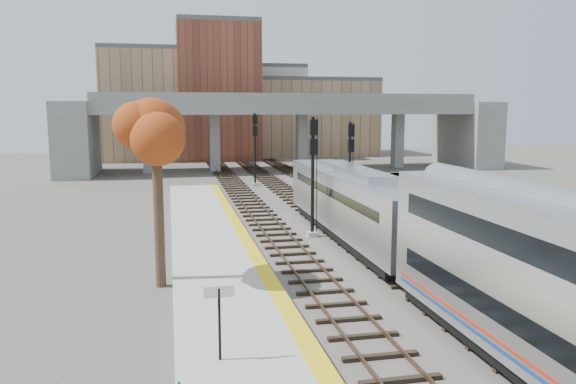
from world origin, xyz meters
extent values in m
plane|color=#47423D|center=(0.00, 0.00, 0.00)|extent=(160.00, 160.00, 0.00)
cube|color=#9E9E99|center=(-7.25, 0.00, 0.17)|extent=(4.50, 60.00, 0.35)
cube|color=yellow|center=(-5.35, 0.00, 0.35)|extent=(0.70, 60.00, 0.01)
cube|color=black|center=(-3.20, 12.50, 0.07)|extent=(2.50, 95.00, 0.14)
cube|color=brown|center=(-3.92, 12.50, 0.18)|extent=(0.07, 95.00, 0.14)
cube|color=brown|center=(-2.48, 12.50, 0.18)|extent=(0.07, 95.00, 0.14)
cube|color=black|center=(1.00, 12.50, 0.07)|extent=(2.50, 95.00, 0.14)
cube|color=brown|center=(0.28, 12.50, 0.18)|extent=(0.07, 95.00, 0.14)
cube|color=brown|center=(1.72, 12.50, 0.18)|extent=(0.07, 95.00, 0.14)
cube|color=black|center=(5.00, 12.50, 0.07)|extent=(2.50, 95.00, 0.14)
cube|color=brown|center=(4.28, 12.50, 0.18)|extent=(0.07, 95.00, 0.14)
cube|color=brown|center=(5.72, 12.50, 0.18)|extent=(0.07, 95.00, 0.14)
cube|color=slate|center=(5.00, 45.00, 7.75)|extent=(46.00, 10.00, 1.50)
cube|color=slate|center=(5.00, 40.20, 9.00)|extent=(46.00, 0.20, 1.00)
cube|color=slate|center=(5.00, 49.80, 9.00)|extent=(46.00, 0.20, 1.00)
cube|color=slate|center=(-12.00, 45.00, 3.50)|extent=(1.20, 1.60, 7.00)
cube|color=slate|center=(-4.00, 45.00, 3.50)|extent=(1.20, 1.60, 7.00)
cube|color=slate|center=(7.00, 45.00, 3.50)|extent=(1.20, 1.60, 7.00)
cube|color=slate|center=(20.00, 45.00, 3.50)|extent=(1.20, 1.60, 7.00)
cube|color=slate|center=(-20.00, 45.00, 4.25)|extent=(4.00, 12.00, 8.50)
cube|color=slate|center=(30.00, 45.00, 4.25)|extent=(4.00, 12.00, 8.50)
cube|color=tan|center=(-10.00, 65.00, 8.00)|extent=(18.00, 14.00, 16.00)
cube|color=#4C4C4F|center=(-10.00, 65.00, 16.30)|extent=(18.00, 14.00, 0.60)
cube|color=beige|center=(4.00, 70.00, 7.00)|extent=(16.00, 16.00, 14.00)
cube|color=#4C4C4F|center=(4.00, 70.00, 14.30)|extent=(16.00, 16.00, 0.60)
cube|color=brown|center=(-2.00, 62.00, 10.00)|extent=(12.00, 10.00, 20.00)
cube|color=#4C4C4F|center=(-2.00, 62.00, 20.30)|extent=(12.00, 10.00, 0.60)
cube|color=tan|center=(14.00, 68.00, 6.00)|extent=(20.00, 14.00, 12.00)
cube|color=#4C4C4F|center=(14.00, 68.00, 12.30)|extent=(20.00, 14.00, 0.60)
cube|color=black|center=(14.00, 28.00, 0.02)|extent=(14.00, 18.00, 0.04)
cube|color=#A8AAB2|center=(1.00, 6.48, 2.35)|extent=(3.00, 19.00, 3.20)
cube|color=black|center=(1.00, 16.00, 2.95)|extent=(2.20, 0.06, 1.10)
cube|color=black|center=(1.00, 6.48, 2.95)|extent=(3.02, 16.15, 0.50)
cube|color=black|center=(1.00, 6.48, 0.50)|extent=(2.70, 17.10, 0.50)
cube|color=#A8AAB2|center=(1.00, 6.48, 4.15)|extent=(1.60, 9.50, 0.40)
cube|color=#9E9E99|center=(-1.10, 7.89, 0.15)|extent=(0.60, 0.60, 0.30)
cylinder|color=black|center=(-1.10, 7.89, 3.62)|extent=(0.21, 0.21, 7.25)
cube|color=black|center=(-1.10, 7.64, 6.63)|extent=(0.47, 0.18, 0.93)
cube|color=black|center=(-1.10, 7.64, 5.49)|extent=(0.47, 0.18, 0.93)
cube|color=#9E9E99|center=(3.00, 13.31, 0.15)|extent=(0.60, 0.60, 0.30)
cylinder|color=black|center=(3.00, 13.31, 3.40)|extent=(0.19, 0.19, 6.80)
cube|color=black|center=(3.00, 13.06, 6.21)|extent=(0.44, 0.18, 0.87)
cube|color=black|center=(3.00, 13.06, 5.14)|extent=(0.44, 0.18, 0.87)
cube|color=#9E9E99|center=(-1.10, 31.05, 0.15)|extent=(0.60, 0.60, 0.30)
cylinder|color=black|center=(-1.10, 31.05, 3.64)|extent=(0.21, 0.21, 7.27)
cube|color=black|center=(-1.10, 30.80, 6.65)|extent=(0.47, 0.18, 0.93)
cube|color=black|center=(-1.10, 30.80, 5.50)|extent=(0.47, 0.18, 0.93)
cylinder|color=black|center=(-8.17, -8.66, 1.45)|extent=(0.08, 0.08, 2.20)
cube|color=white|center=(-8.17, -8.66, 2.45)|extent=(0.90, 0.07, 0.35)
cylinder|color=#382619|center=(-9.99, -0.09, 3.20)|extent=(0.44, 0.44, 6.40)
ellipsoid|color=#A74516|center=(-9.99, -0.09, 6.85)|extent=(3.60, 3.60, 4.57)
imported|color=#99999E|center=(12.16, 24.33, 0.66)|extent=(1.94, 3.79, 1.24)
imported|color=#99999E|center=(13.05, 27.78, 0.66)|extent=(1.56, 3.85, 1.24)
imported|color=#99999E|center=(16.72, 28.70, 0.58)|extent=(2.51, 4.03, 1.09)
camera|label=1|loc=(-9.45, -24.48, 7.75)|focal=35.00mm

